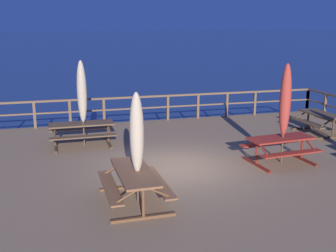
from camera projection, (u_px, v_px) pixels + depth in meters
The scene contains 10 objects.
ground_plane at pixel (176, 191), 11.98m from camera, with size 600.00×600.00×0.00m, color navy.
wooden_deck at pixel (176, 179), 11.90m from camera, with size 16.48×12.08×0.71m, color #846647.
railing_waterside_far at pixel (136, 105), 17.16m from camera, with size 16.28×0.10×1.09m.
picnic_table_mid_right at pixel (134, 179), 9.35m from camera, with size 1.44×2.14×0.78m.
picnic_table_back_left at pixel (82, 129), 13.85m from camera, with size 2.13×1.42×0.78m.
picnic_table_back_right at pixel (280, 144), 12.11m from camera, with size 2.05×1.57×0.78m.
picnic_table_mid_left at pixel (320, 119), 15.42m from camera, with size 1.48×1.88×0.78m.
patio_umbrella_tall_mid_right at pixel (137, 134), 9.12m from camera, with size 0.32×0.32×2.56m.
patio_umbrella_tall_front at pixel (82, 92), 13.52m from camera, with size 0.32×0.32×2.85m.
patio_umbrella_short_mid at pixel (285, 101), 11.82m from camera, with size 0.32×0.32×2.91m.
Camera 1 is at (-3.18, -10.74, 4.67)m, focal length 44.36 mm.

